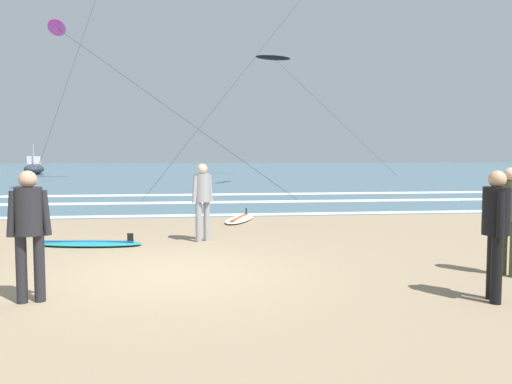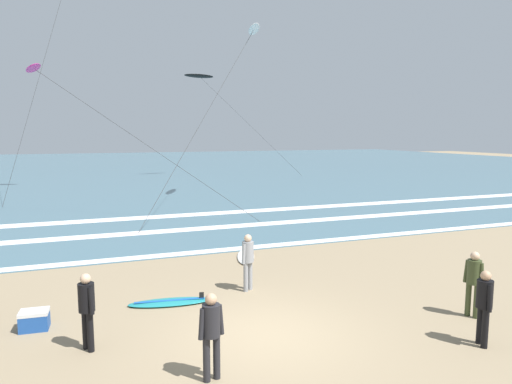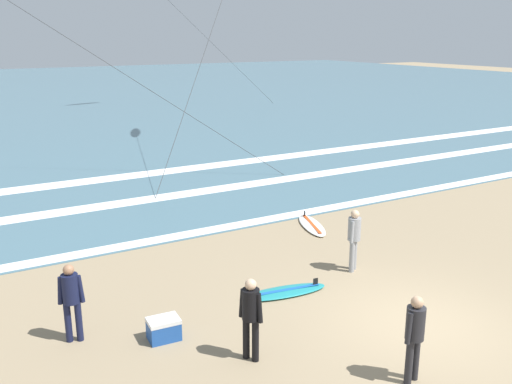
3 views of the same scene
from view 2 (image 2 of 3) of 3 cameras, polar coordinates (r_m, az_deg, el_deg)
The scene contains 16 objects.
ground_plane at distance 10.51m, azimuth 1.34°, elevation -17.28°, with size 160.00×160.00×0.00m, color #937F60.
ocean_surface at distance 61.07m, azimuth -16.98°, elevation 2.92°, with size 140.00×90.00×0.01m, color #476B7A.
wave_foam_shoreline at distance 17.45m, azimuth -3.92°, elevation -7.16°, with size 58.95×0.55×0.01m, color white.
wave_foam_mid_break at distance 20.83m, azimuth -15.48°, elevation -5.02°, with size 57.63×0.85×0.01m, color white.
wave_foam_outer_break at distance 24.59m, azimuth -12.69°, elevation -3.06°, with size 55.50×1.03×0.01m, color white.
surfer_right_near at distance 10.73m, azimuth 26.46°, elevation -12.03°, with size 0.32×0.51×1.60m.
surfer_background_far at distance 8.46m, azimuth -5.57°, elevation -16.52°, with size 0.52×0.32×1.60m.
surfer_left_near at distance 12.86m, azimuth -1.01°, elevation -8.08°, with size 0.47×0.35×1.60m.
surfer_mid_group at distance 12.23m, azimuth 25.39°, elevation -9.63°, with size 0.32×0.51×1.60m.
surfer_left_far at distance 10.07m, azimuth -20.27°, elevation -12.98°, with size 0.32×0.49×1.60m.
surfboard_near_water at distance 16.40m, azimuth -1.28°, elevation -7.97°, with size 1.24×2.18×0.25m.
surfboard_right_spare at distance 12.37m, azimuth -10.64°, elevation -13.28°, with size 2.16×0.90×0.25m.
kite_black_low_near at distance 46.85m, azimuth -7.00°, elevation 14.02°, with size 11.78×3.22×10.16m.
kite_white_high_right at distance 31.04m, azimuth -0.31°, elevation 19.42°, with size 9.37×9.97×11.18m.
kite_magenta_far_left at distance 27.18m, azimuth -25.77°, elevation 13.56°, with size 10.93×7.61×7.93m.
cooler_box at distance 11.76m, azimuth -25.80°, elevation -14.11°, with size 0.64×0.49×0.44m.
Camera 2 is at (-3.54, -8.87, 4.38)m, focal length 32.24 mm.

